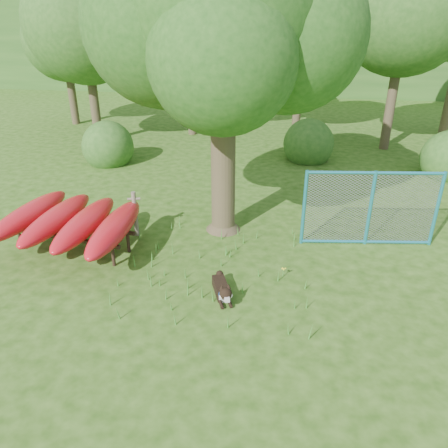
% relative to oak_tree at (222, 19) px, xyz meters
% --- Properties ---
extents(ground, '(80.00, 80.00, 0.00)m').
position_rel_oak_tree_xyz_m(ground, '(0.14, -2.97, -4.77)').
color(ground, '#22460E').
rests_on(ground, ground).
extents(oak_tree, '(5.86, 5.18, 7.15)m').
position_rel_oak_tree_xyz_m(oak_tree, '(0.00, 0.00, 0.00)').
color(oak_tree, '#3B3120').
rests_on(oak_tree, ground).
extents(wooden_post, '(0.31, 0.14, 1.13)m').
position_rel_oak_tree_xyz_m(wooden_post, '(-1.98, -0.70, -4.17)').
color(wooden_post, '#615849').
rests_on(wooden_post, ground).
extents(kayak_rack, '(2.97, 3.12, 0.96)m').
position_rel_oak_tree_xyz_m(kayak_rack, '(-3.12, -1.64, -4.03)').
color(kayak_rack, black).
rests_on(kayak_rack, ground).
extents(husky_dog, '(0.53, 1.00, 0.46)m').
position_rel_oak_tree_xyz_m(husky_dog, '(0.50, -2.89, -4.60)').
color(husky_dog, black).
rests_on(husky_dog, ground).
extents(fence_section, '(3.04, 0.50, 2.98)m').
position_rel_oak_tree_xyz_m(fence_section, '(3.43, -0.25, -3.87)').
color(fence_section, teal).
rests_on(fence_section, ground).
extents(wildflower_clump, '(0.10, 0.10, 0.21)m').
position_rel_oak_tree_xyz_m(wildflower_clump, '(1.60, -1.97, -4.60)').
color(wildflower_clump, '#40832A').
rests_on(wildflower_clump, ground).
extents(bg_tree_a, '(4.40, 4.40, 6.70)m').
position_rel_oak_tree_xyz_m(bg_tree_a, '(-6.36, 7.03, -0.28)').
color(bg_tree_a, '#3B3120').
rests_on(bg_tree_a, ground).
extents(bg_tree_c, '(4.00, 4.00, 6.12)m').
position_rel_oak_tree_xyz_m(bg_tree_c, '(1.64, 10.03, -0.66)').
color(bg_tree_c, '#3B3120').
rests_on(bg_tree_c, ground).
extents(bg_tree_d, '(4.80, 4.80, 7.50)m').
position_rel_oak_tree_xyz_m(bg_tree_d, '(5.14, 8.03, 0.32)').
color(bg_tree_d, '#3B3120').
rests_on(bg_tree_d, ground).
extents(bg_tree_f, '(3.60, 3.60, 5.55)m').
position_rel_oak_tree_xyz_m(bg_tree_f, '(-8.86, 10.03, -1.03)').
color(bg_tree_f, '#3B3120').
rests_on(bg_tree_f, ground).
extents(shrub_left, '(1.80, 1.80, 1.80)m').
position_rel_oak_tree_xyz_m(shrub_left, '(-4.86, 4.53, -4.77)').
color(shrub_left, '#27531B').
rests_on(shrub_left, ground).
extents(shrub_right, '(1.80, 1.80, 1.80)m').
position_rel_oak_tree_xyz_m(shrub_right, '(6.64, 5.03, -4.77)').
color(shrub_right, '#27531B').
rests_on(shrub_right, ground).
extents(shrub_mid, '(1.80, 1.80, 1.80)m').
position_rel_oak_tree_xyz_m(shrub_mid, '(2.14, 6.03, -4.77)').
color(shrub_mid, '#27531B').
rests_on(shrub_mid, ground).
extents(wooded_hillside, '(80.00, 12.00, 6.00)m').
position_rel_oak_tree_xyz_m(wooded_hillside, '(0.14, 25.03, -1.77)').
color(wooded_hillside, '#27531B').
rests_on(wooded_hillside, ground).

